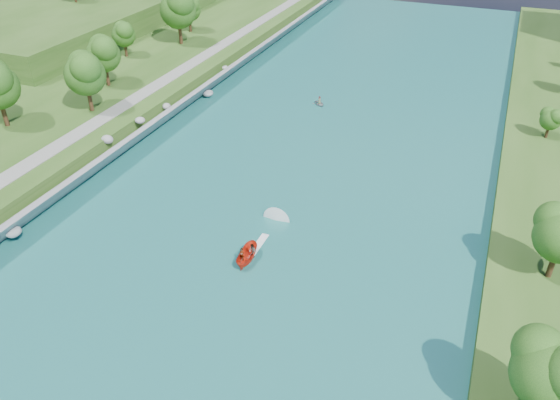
% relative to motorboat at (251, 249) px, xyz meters
% --- Properties ---
extents(ground, '(260.00, 260.00, 0.00)m').
position_rel_motorboat_xyz_m(ground, '(-2.08, -9.56, -0.86)').
color(ground, '#2D5119').
rests_on(ground, ground).
extents(river_water, '(55.00, 240.00, 0.10)m').
position_rel_motorboat_xyz_m(river_water, '(-2.08, 10.44, -0.81)').
color(river_water, '#195F58').
rests_on(river_water, ground).
extents(riprap_bank, '(4.87, 236.00, 4.41)m').
position_rel_motorboat_xyz_m(riprap_bank, '(-27.94, 9.44, 0.96)').
color(riprap_bank, slate).
rests_on(riprap_bank, ground).
extents(riverside_path, '(3.00, 200.00, 0.10)m').
position_rel_motorboat_xyz_m(riverside_path, '(-34.58, 10.44, 2.69)').
color(riverside_path, gray).
rests_on(riverside_path, berm_west).
extents(motorboat, '(3.60, 19.06, 2.13)m').
position_rel_motorboat_xyz_m(motorboat, '(0.00, 0.00, 0.00)').
color(motorboat, red).
rests_on(motorboat, river_water).
extents(raft, '(3.27, 3.33, 1.60)m').
position_rel_motorboat_xyz_m(raft, '(-6.72, 44.69, -0.40)').
color(raft, gray).
rests_on(raft, river_water).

